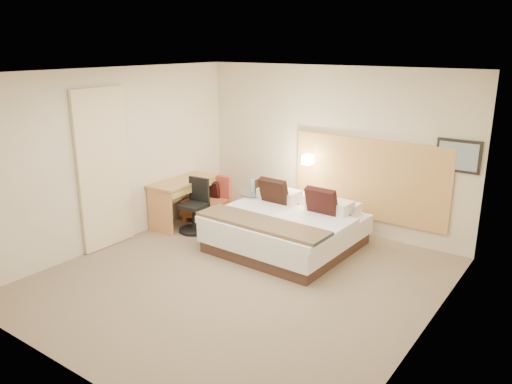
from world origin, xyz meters
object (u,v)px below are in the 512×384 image
Objects in this scene: side_table at (254,207)px; desk at (184,189)px; desk_chair at (195,210)px; bed at (287,228)px; lounge_chair at (208,202)px.

side_table is 1.25m from desk.
desk_chair is (-0.67, -0.76, 0.03)m from side_table.
bed is at bearing 10.32° from desk_chair.
desk is at bearing -111.47° from lounge_chair.
bed is 2.32× the size of desk_chair.
bed reaches higher than desk_chair.
lounge_chair is 0.93m from side_table.
lounge_chair is at bearing 112.14° from desk_chair.
bed is at bearing -9.43° from lounge_chair.
lounge_chair is 1.32× the size of side_table.
desk is at bearing -176.82° from bed.
desk reaches higher than side_table.
desk_chair is at bearing -131.17° from side_table.
desk_chair is at bearing -67.86° from lounge_chair.
side_table is (-0.96, 0.47, 0.02)m from bed.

